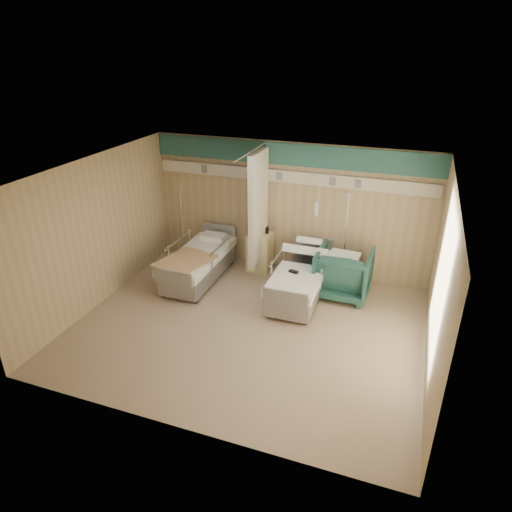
# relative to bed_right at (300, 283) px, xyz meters

# --- Properties ---
(ground) EXTENTS (6.00, 5.00, 0.00)m
(ground) POSITION_rel_bed_right_xyz_m (-0.60, -1.30, -0.32)
(ground) COLOR gray
(ground) RESTS_ON ground
(room_walls) EXTENTS (6.04, 5.04, 2.82)m
(room_walls) POSITION_rel_bed_right_xyz_m (-0.63, -1.05, 1.55)
(room_walls) COLOR tan
(room_walls) RESTS_ON ground
(bed_right) EXTENTS (1.00, 2.16, 0.63)m
(bed_right) POSITION_rel_bed_right_xyz_m (0.00, 0.00, 0.00)
(bed_right) COLOR white
(bed_right) RESTS_ON ground
(bed_left) EXTENTS (1.00, 2.16, 0.63)m
(bed_left) POSITION_rel_bed_right_xyz_m (-2.20, 0.00, 0.00)
(bed_left) COLOR white
(bed_left) RESTS_ON ground
(bedside_cabinet) EXTENTS (0.50, 0.48, 0.85)m
(bedside_cabinet) POSITION_rel_bed_right_xyz_m (-1.15, 0.90, 0.11)
(bedside_cabinet) COLOR beige
(bedside_cabinet) RESTS_ON ground
(visitor_armchair) EXTENTS (1.06, 1.09, 0.97)m
(visitor_armchair) POSITION_rel_bed_right_xyz_m (0.77, 0.42, 0.17)
(visitor_armchair) COLOR #1D4944
(visitor_armchair) RESTS_ON ground
(waffle_blanket) EXTENTS (0.64, 0.58, 0.07)m
(waffle_blanket) POSITION_rel_bed_right_xyz_m (0.74, 0.41, 0.69)
(waffle_blanket) COLOR white
(waffle_blanket) RESTS_ON visitor_armchair
(iv_stand_right) EXTENTS (0.35, 0.35, 1.97)m
(iv_stand_right) POSITION_rel_bed_right_xyz_m (0.68, 0.87, 0.09)
(iv_stand_right) COLOR silver
(iv_stand_right) RESTS_ON ground
(iv_stand_left) EXTENTS (0.32, 0.32, 1.78)m
(iv_stand_left) POSITION_rel_bed_right_xyz_m (-2.94, 0.75, 0.05)
(iv_stand_left) COLOR silver
(iv_stand_left) RESTS_ON ground
(call_remote) EXTENTS (0.20, 0.13, 0.04)m
(call_remote) POSITION_rel_bed_right_xyz_m (-0.09, -0.18, 0.34)
(call_remote) COLOR black
(call_remote) RESTS_ON bed_right
(tan_blanket) EXTENTS (1.08, 1.25, 0.04)m
(tan_blanket) POSITION_rel_bed_right_xyz_m (-2.26, -0.46, 0.33)
(tan_blanket) COLOR tan
(tan_blanket) RESTS_ON bed_left
(toiletry_bag) EXTENTS (0.28, 0.24, 0.13)m
(toiletry_bag) POSITION_rel_bed_right_xyz_m (-1.11, 0.99, 0.60)
(toiletry_bag) COLOR black
(toiletry_bag) RESTS_ON bedside_cabinet
(white_cup) EXTENTS (0.11, 0.11, 0.13)m
(white_cup) POSITION_rel_bed_right_xyz_m (-1.34, 0.98, 0.60)
(white_cup) COLOR white
(white_cup) RESTS_ON bedside_cabinet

